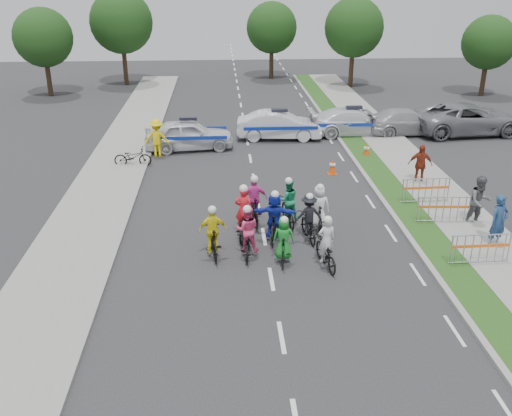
{
  "coord_description": "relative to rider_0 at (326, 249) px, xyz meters",
  "views": [
    {
      "loc": [
        -1.44,
        -15.24,
        8.88
      ],
      "look_at": [
        -0.28,
        3.05,
        1.1
      ],
      "focal_mm": 40.0,
      "sensor_mm": 36.0,
      "label": 1
    }
  ],
  "objects": [
    {
      "name": "police_car_1",
      "position": [
        0.0,
        14.76,
        0.17
      ],
      "size": [
        4.75,
        1.93,
        1.53
      ],
      "primitive_type": "imported",
      "rotation": [
        0.0,
        0.0,
        1.5
      ],
      "color": "silver",
      "rests_on": "ground"
    },
    {
      "name": "spectator_2",
      "position": [
        5.44,
        7.22,
        0.3
      ],
      "size": [
        1.11,
        0.61,
        1.79
      ],
      "primitive_type": "imported",
      "rotation": [
        0.0,
        0.0,
        -0.17
      ],
      "color": "maroon",
      "rests_on": "ground"
    },
    {
      "name": "civilian_sedan",
      "position": [
        7.41,
        15.28,
        0.12
      ],
      "size": [
        5.09,
        2.49,
        1.43
      ],
      "primitive_type": "imported",
      "rotation": [
        0.0,
        0.0,
        1.67
      ],
      "color": "#A5A5AA",
      "rests_on": "ground"
    },
    {
      "name": "rider_8",
      "position": [
        -0.83,
        3.35,
        0.1
      ],
      "size": [
        0.85,
        1.89,
        1.86
      ],
      "rotation": [
        0.0,
        0.0,
        3.26
      ],
      "color": "black",
      "rests_on": "ground"
    },
    {
      "name": "rider_6",
      "position": [
        -2.5,
        2.37,
        0.06
      ],
      "size": [
        1.03,
        2.05,
        2.0
      ],
      "rotation": [
        0.0,
        0.0,
        2.96
      ],
      "color": "black",
      "rests_on": "ground"
    },
    {
      "name": "tree_1",
      "position": [
        7.21,
        29.27,
        3.94
      ],
      "size": [
        4.55,
        4.55,
        6.82
      ],
      "color": "#382619",
      "rests_on": "ground"
    },
    {
      "name": "police_car_0",
      "position": [
        -4.9,
        13.08,
        0.19
      ],
      "size": [
        4.81,
        2.42,
        1.57
      ],
      "primitive_type": "imported",
      "rotation": [
        0.0,
        0.0,
        1.7
      ],
      "color": "silver",
      "rests_on": "ground"
    },
    {
      "name": "cone_0",
      "position": [
        1.88,
        8.75,
        -0.25
      ],
      "size": [
        0.4,
        0.4,
        0.7
      ],
      "color": "#F24C0C",
      "rests_on": "ground"
    },
    {
      "name": "rider_0",
      "position": [
        0.0,
        0.0,
        0.0
      ],
      "size": [
        0.9,
        1.84,
        1.8
      ],
      "rotation": [
        0.0,
        0.0,
        3.31
      ],
      "color": "black",
      "rests_on": "ground"
    },
    {
      "name": "police_car_2",
      "position": [
        4.29,
        15.33,
        0.15
      ],
      "size": [
        5.21,
        2.28,
        1.49
      ],
      "primitive_type": "imported",
      "rotation": [
        0.0,
        0.0,
        1.61
      ],
      "color": "silver",
      "rests_on": "ground"
    },
    {
      "name": "tree_0",
      "position": [
        -15.79,
        27.27,
        3.59
      ],
      "size": [
        4.2,
        4.2,
        6.3
      ],
      "color": "#382619",
      "rests_on": "ground"
    },
    {
      "name": "rider_9",
      "position": [
        -2.07,
        3.44,
        0.15
      ],
      "size": [
        1.01,
        1.88,
        1.94
      ],
      "rotation": [
        0.0,
        0.0,
        3.23
      ],
      "color": "black",
      "rests_on": "ground"
    },
    {
      "name": "grass_strip",
      "position": [
        4.01,
        4.27,
        -0.54
      ],
      "size": [
        1.2,
        60.0,
        0.11
      ],
      "primitive_type": "cube",
      "color": "#213F14",
      "rests_on": "ground"
    },
    {
      "name": "rider_3",
      "position": [
        -3.57,
        0.9,
        0.12
      ],
      "size": [
        0.97,
        1.81,
        1.85
      ],
      "rotation": [
        0.0,
        0.0,
        3.26
      ],
      "color": "black",
      "rests_on": "ground"
    },
    {
      "name": "civilian_suv",
      "position": [
        10.89,
        15.1,
        0.28
      ],
      "size": [
        6.48,
        3.38,
        1.74
      ],
      "primitive_type": "imported",
      "rotation": [
        0.0,
        0.0,
        1.65
      ],
      "color": "slate",
      "rests_on": "ground"
    },
    {
      "name": "tree_2",
      "position": [
        16.21,
        25.27,
        3.24
      ],
      "size": [
        3.85,
        3.85,
        5.77
      ],
      "color": "#382619",
      "rests_on": "ground"
    },
    {
      "name": "spectator_1",
      "position": [
        6.16,
        2.73,
        0.37
      ],
      "size": [
        1.04,
        0.87,
        1.93
      ],
      "primitive_type": "imported",
      "rotation": [
        0.0,
        0.0,
        0.16
      ],
      "color": "#535357",
      "rests_on": "ground"
    },
    {
      "name": "sidewalk_right",
      "position": [
        5.81,
        4.27,
        -0.53
      ],
      "size": [
        2.4,
        60.0,
        0.13
      ],
      "primitive_type": "cube",
      "color": "gray",
      "rests_on": "ground"
    },
    {
      "name": "barrier_0",
      "position": [
        4.91,
        -0.3,
        -0.04
      ],
      "size": [
        2.01,
        0.55,
        1.12
      ],
      "primitive_type": null,
      "rotation": [
        0.0,
        0.0,
        0.02
      ],
      "color": "#A5A8AD",
      "rests_on": "ground"
    },
    {
      "name": "barrier_2",
      "position": [
        4.91,
        4.85,
        -0.04
      ],
      "size": [
        2.01,
        0.56,
        1.12
      ],
      "primitive_type": null,
      "rotation": [
        0.0,
        0.0,
        0.03
      ],
      "color": "#A5A8AD",
      "rests_on": "ground"
    },
    {
      "name": "rider_2",
      "position": [
        -2.45,
        0.91,
        0.09
      ],
      "size": [
        0.81,
        1.84,
        1.83
      ],
      "rotation": [
        0.0,
        0.0,
        3.07
      ],
      "color": "black",
      "rests_on": "ground"
    },
    {
      "name": "spectator_0",
      "position": [
        6.06,
        1.0,
        0.35
      ],
      "size": [
        0.8,
        0.65,
        1.89
      ],
      "primitive_type": "imported",
      "rotation": [
        0.0,
        0.0,
        0.33
      ],
      "color": "navy",
      "rests_on": "ground"
    },
    {
      "name": "sidewalk_left",
      "position": [
        -8.29,
        4.27,
        -0.53
      ],
      "size": [
        3.0,
        60.0,
        0.13
      ],
      "primitive_type": "cube",
      "color": "gray",
      "rests_on": "ground"
    },
    {
      "name": "rider_7",
      "position": [
        0.21,
        2.69,
        0.12
      ],
      "size": [
        0.77,
        1.75,
        1.84
      ],
      "rotation": [
        0.0,
        0.0,
        3.14
      ],
      "color": "black",
      "rests_on": "ground"
    },
    {
      "name": "parked_bike",
      "position": [
        -7.49,
        10.45,
        -0.13
      ],
      "size": [
        1.79,
        0.65,
        0.93
      ],
      "primitive_type": "imported",
      "rotation": [
        0.0,
        0.0,
        1.55
      ],
      "color": "black",
      "rests_on": "ground"
    },
    {
      "name": "ground",
      "position": [
        -1.79,
        -0.73,
        -0.6
      ],
      "size": [
        90.0,
        90.0,
        0.0
      ],
      "primitive_type": "plane",
      "color": "#28282B",
      "rests_on": "ground"
    },
    {
      "name": "curb_right",
      "position": [
        3.31,
        4.27,
        -0.54
      ],
      "size": [
        0.2,
        60.0,
        0.12
      ],
      "primitive_type": "cube",
      "color": "gray",
      "rests_on": "ground"
    },
    {
      "name": "rider_1",
      "position": [
        -1.32,
        0.36,
        0.06
      ],
      "size": [
        0.74,
        1.62,
        1.66
      ],
      "rotation": [
        0.0,
        0.0,
        3.04
      ],
      "color": "black",
      "rests_on": "ground"
    },
    {
      "name": "barrier_1",
      "position": [
        4.91,
        2.89,
        -0.04
      ],
      "size": [
        2.03,
        0.63,
        1.12
      ],
      "primitive_type": null,
      "rotation": [
        0.0,
        0.0,
        -0.07
      ],
      "color": "#A5A8AD",
      "rests_on": "ground"
    },
    {
      "name": "marshal_hiviz",
      "position": [
        -6.43,
        11.94,
        0.36
      ],
      "size": [
        1.3,
        0.83,
        1.91
      ],
      "primitive_type": "imported",
      "rotation": [
        0.0,
        0.0,
        3.04
      ],
      "color": "yellow",
      "rests_on": "ground"
    },
    {
      "name": "rider_4",
      "position": [
        -0.26,
        2.0,
        0.09
      ],
      "size": [
        1.04,
        1.79,
        1.77
      ],
      "rotation": [
        0.0,
        0.0,
        3.26
      ],
      "color": "black",
      "rests_on": "ground"
    },
    {
      "name": "rider_5",
      "position": [
        -1.46,
        1.95,
        0.2
      ],
      "size": [
        1.58,
        1.88,
        1.91
      ],
      "rotation": [
        0.0,
        0.0,
        2.96
      ],
      "color": "black",
      "rests_on": "ground"
    },
    {
      "name": "tree_3",
      "position": [
        -10.79,
        31.27,
        4.29
      ],
      "size": [
        4.9,
        4.9,
        7.35
      ],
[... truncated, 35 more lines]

